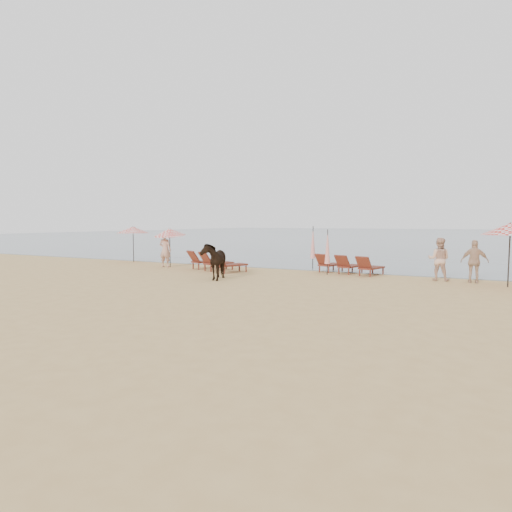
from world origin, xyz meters
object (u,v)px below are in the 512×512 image
at_px(umbrella_closed_right, 313,243).
at_px(cow, 214,261).
at_px(lounger_cluster_left, 215,262).
at_px(umbrella_open_right, 510,229).
at_px(beachgoer_right_a, 439,259).
at_px(beachgoer_left, 165,250).
at_px(lounger_cluster_right, 348,265).
at_px(umbrella_open_left_a, 133,230).
at_px(umbrella_open_left_b, 170,232).
at_px(beachgoer_right_b, 475,261).
at_px(umbrella_closed_left, 328,247).

xyz_separation_m(umbrella_closed_right, cow, (-2.48, -5.99, -0.60)).
bearing_deg(umbrella_closed_right, lounger_cluster_left, -142.68).
relative_size(umbrella_closed_right, cow, 1.19).
bearing_deg(umbrella_open_right, beachgoer_right_a, 168.72).
relative_size(umbrella_closed_right, beachgoer_left, 1.18).
height_order(lounger_cluster_left, lounger_cluster_right, lounger_cluster_left).
height_order(umbrella_open_left_a, umbrella_open_left_b, umbrella_open_left_b).
relative_size(lounger_cluster_right, beachgoer_right_b, 1.83).
relative_size(lounger_cluster_right, beachgoer_left, 1.68).
distance_m(umbrella_closed_right, beachgoer_right_b, 8.09).
bearing_deg(beachgoer_left, beachgoer_right_a, 177.75).
distance_m(umbrella_open_left_a, umbrella_open_right, 20.48).
height_order(beachgoer_left, beachgoer_right_b, beachgoer_left).
bearing_deg(umbrella_closed_left, beachgoer_right_b, 1.51).
height_order(umbrella_open_left_b, beachgoer_left, umbrella_open_left_b).
bearing_deg(umbrella_closed_left, cow, -137.14).
bearing_deg(umbrella_open_left_a, beachgoer_right_b, -20.74).
relative_size(lounger_cluster_right, umbrella_open_left_a, 1.45).
bearing_deg(beachgoer_right_b, umbrella_open_left_b, -0.24).
distance_m(cow, beachgoer_left, 5.98).
height_order(umbrella_open_left_a, beachgoer_right_a, umbrella_open_left_a).
xyz_separation_m(umbrella_open_left_b, beachgoer_left, (-0.14, -0.24, -0.99)).
xyz_separation_m(umbrella_open_left_b, umbrella_open_right, (16.46, -0.06, 0.30)).
bearing_deg(umbrella_closed_left, umbrella_open_right, -4.04).
height_order(umbrella_open_left_b, umbrella_closed_left, umbrella_open_left_b).
relative_size(umbrella_open_left_b, cow, 1.17).
distance_m(umbrella_closed_right, beachgoer_right_a, 6.74).
relative_size(lounger_cluster_right, umbrella_open_left_b, 1.45).
xyz_separation_m(umbrella_open_left_a, umbrella_closed_left, (12.99, -0.90, -0.69)).
distance_m(umbrella_closed_right, beachgoer_left, 8.21).
xyz_separation_m(lounger_cluster_right, umbrella_open_right, (6.66, -1.41, 1.81)).
bearing_deg(beachgoer_left, cow, 143.45).
bearing_deg(cow, lounger_cluster_right, 22.48).
xyz_separation_m(lounger_cluster_left, umbrella_closed_right, (4.22, 3.22, 0.94)).
bearing_deg(lounger_cluster_left, umbrella_open_left_b, -164.16).
bearing_deg(lounger_cluster_left, lounger_cluster_right, 39.81).
height_order(lounger_cluster_left, beachgoer_left, beachgoer_left).
height_order(umbrella_open_left_a, beachgoer_right_b, umbrella_open_left_a).
xyz_separation_m(umbrella_open_left_a, umbrella_open_left_b, (3.97, -1.36, -0.07)).
height_order(lounger_cluster_right, umbrella_open_left_b, umbrella_open_left_b).
bearing_deg(cow, lounger_cluster_left, 100.71).
distance_m(umbrella_open_right, beachgoer_left, 16.66).
relative_size(lounger_cluster_right, beachgoer_right_a, 1.77).
relative_size(umbrella_open_right, umbrella_closed_right, 1.09).
xyz_separation_m(lounger_cluster_left, umbrella_open_left_b, (-3.28, 0.48, 1.49)).
bearing_deg(beachgoer_right_b, umbrella_closed_left, -1.08).
xyz_separation_m(umbrella_open_left_b, beachgoer_right_a, (13.92, 0.74, -1.03)).
relative_size(umbrella_closed_left, beachgoer_right_a, 1.17).
bearing_deg(lounger_cluster_right, beachgoer_right_a, 7.57).
bearing_deg(beachgoer_right_b, beachgoer_right_a, -7.49).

